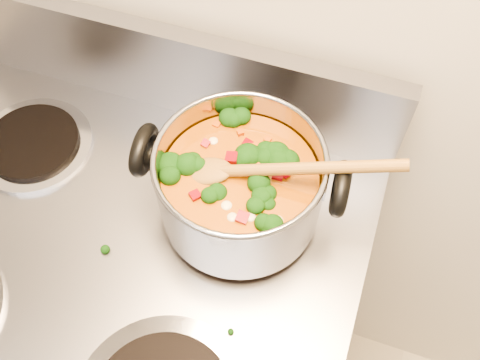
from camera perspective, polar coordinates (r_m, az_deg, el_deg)
name	(u,v)px	position (r m, az deg, el deg)	size (l,w,h in m)	color
electric_range	(141,347)	(1.20, -10.52, -17.09)	(0.74, 0.67, 1.08)	gray
stockpot	(239,186)	(0.72, -0.07, -0.60)	(0.29, 0.23, 0.14)	#94949B
wooden_spoon	(254,170)	(0.69, 1.52, 1.07)	(0.29, 0.08, 0.10)	brown
cooktop_crumbs	(226,317)	(0.72, -1.45, -14.37)	(0.31, 0.14, 0.01)	black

